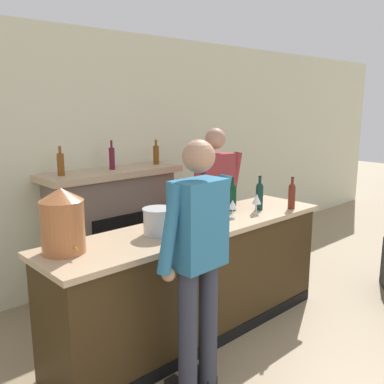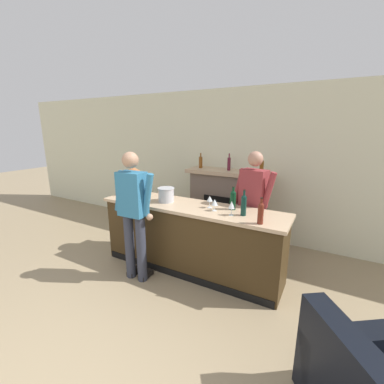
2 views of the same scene
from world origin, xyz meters
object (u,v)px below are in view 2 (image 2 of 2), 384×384
at_px(person_customer, 134,212).
at_px(copper_dispenser, 134,180).
at_px(person_bartender, 252,206).
at_px(wine_glass_back_row, 232,205).
at_px(wine_glass_front_left, 210,199).
at_px(wine_bottle_cabernet_heavy, 244,204).
at_px(potted_plant_corner, 131,208).
at_px(ice_bucket_steel, 166,195).
at_px(wine_glass_by_dispenser, 215,203).
at_px(fireplace_stone, 227,204).
at_px(wine_bottle_riesling_slim, 233,199).
at_px(wine_bottle_merlot_tall, 261,212).

distance_m(person_customer, copper_dispenser, 0.94).
height_order(person_bartender, wine_glass_back_row, person_bartender).
relative_size(person_customer, copper_dispenser, 3.94).
bearing_deg(wine_glass_front_left, wine_bottle_cabernet_heavy, -8.79).
bearing_deg(potted_plant_corner, ice_bucket_steel, -32.68).
xyz_separation_m(person_bartender, wine_glass_by_dispenser, (-0.35, -0.55, 0.14)).
height_order(fireplace_stone, person_bartender, person_bartender).
bearing_deg(wine_bottle_riesling_slim, ice_bucket_steel, -172.61).
bearing_deg(wine_bottle_cabernet_heavy, person_bartender, 94.20).
distance_m(ice_bucket_steel, wine_bottle_cabernet_heavy, 1.19).
height_order(ice_bucket_steel, wine_bottle_riesling_slim, wine_bottle_riesling_slim).
xyz_separation_m(person_bartender, ice_bucket_steel, (-1.15, -0.51, 0.13)).
height_order(wine_bottle_cabernet_heavy, wine_glass_front_left, wine_bottle_cabernet_heavy).
height_order(person_customer, copper_dispenser, person_customer).
xyz_separation_m(fireplace_stone, copper_dispenser, (-1.17, -1.23, 0.56)).
height_order(person_customer, wine_glass_back_row, person_customer).
distance_m(fireplace_stone, copper_dispenser, 1.79).
bearing_deg(person_customer, wine_bottle_merlot_tall, 12.54).
relative_size(copper_dispenser, wine_glass_front_left, 2.69).
relative_size(ice_bucket_steel, wine_glass_front_left, 1.48).
distance_m(fireplace_stone, person_customer, 2.03).
height_order(wine_bottle_riesling_slim, wine_glass_front_left, wine_bottle_riesling_slim).
bearing_deg(wine_glass_by_dispenser, wine_glass_front_left, 142.60).
bearing_deg(wine_glass_front_left, copper_dispenser, 176.81).
distance_m(ice_bucket_steel, wine_glass_by_dispenser, 0.80).
xyz_separation_m(wine_glass_back_row, wine_glass_by_dispenser, (-0.26, 0.06, -0.02)).
relative_size(ice_bucket_steel, wine_glass_by_dispenser, 1.56).
bearing_deg(wine_glass_front_left, fireplace_stone, 100.61).
height_order(wine_bottle_merlot_tall, wine_glass_back_row, wine_bottle_merlot_tall).
xyz_separation_m(copper_dispenser, wine_bottle_cabernet_heavy, (1.91, -0.16, -0.08)).
bearing_deg(wine_glass_by_dispenser, fireplace_stone, 104.38).
bearing_deg(wine_bottle_cabernet_heavy, copper_dispenser, 175.33).
distance_m(person_bartender, wine_bottle_riesling_slim, 0.45).
distance_m(person_bartender, wine_glass_back_row, 0.64).
bearing_deg(copper_dispenser, person_customer, -49.26).
bearing_deg(copper_dispenser, person_bartender, 11.72).
height_order(wine_glass_front_left, wine_glass_back_row, wine_glass_back_row).
relative_size(fireplace_stone, wine_glass_by_dispenser, 10.21).
relative_size(person_bartender, copper_dispenser, 3.89).
relative_size(copper_dispenser, wine_glass_by_dispenser, 2.85).
xyz_separation_m(fireplace_stone, wine_glass_by_dispenser, (0.36, -1.40, 0.44)).
distance_m(fireplace_stone, ice_bucket_steel, 1.49).
relative_size(wine_glass_front_left, wine_glass_by_dispenser, 1.06).
height_order(copper_dispenser, wine_glass_back_row, copper_dispenser).
relative_size(wine_bottle_riesling_slim, wine_glass_front_left, 1.91).
bearing_deg(wine_glass_back_row, copper_dispenser, 172.73).
distance_m(wine_glass_front_left, wine_glass_by_dispenser, 0.14).
bearing_deg(wine_bottle_merlot_tall, wine_glass_by_dispenser, 164.76).
xyz_separation_m(copper_dispenser, wine_glass_front_left, (1.41, -0.08, -0.10)).
bearing_deg(wine_glass_back_row, potted_plant_corner, 156.26).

